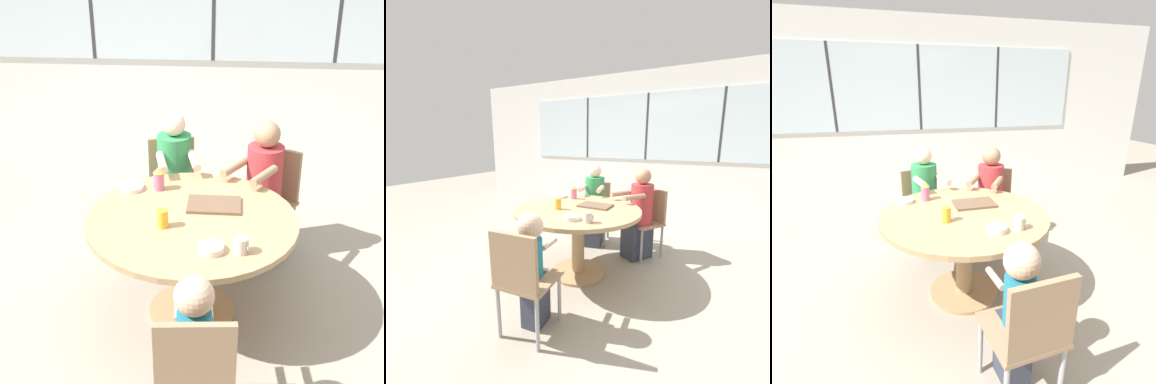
# 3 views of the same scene
# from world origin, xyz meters

# --- Properties ---
(ground_plane) EXTENTS (16.00, 16.00, 0.00)m
(ground_plane) POSITION_xyz_m (0.00, 0.00, 0.00)
(ground_plane) COLOR gray
(wall_back_with_windows) EXTENTS (8.40, 0.08, 2.80)m
(wall_back_with_windows) POSITION_xyz_m (0.00, 2.90, 1.43)
(wall_back_with_windows) COLOR silver
(wall_back_with_windows) RESTS_ON ground_plane
(dining_table) EXTENTS (1.35, 1.35, 0.76)m
(dining_table) POSITION_xyz_m (0.00, 0.00, 0.61)
(dining_table) COLOR tan
(dining_table) RESTS_ON ground_plane
(chair_for_woman_green_shirt) EXTENTS (0.48, 0.48, 0.87)m
(chair_for_woman_green_shirt) POSITION_xyz_m (-0.24, 1.02, 0.52)
(chair_for_woman_green_shirt) COLOR #937556
(chair_for_woman_green_shirt) RESTS_ON ground_plane
(chair_for_man_blue_shirt) EXTENTS (0.55, 0.55, 0.87)m
(chair_for_man_blue_shirt) POSITION_xyz_m (0.57, 0.88, 0.52)
(chair_for_man_blue_shirt) COLOR #937556
(chair_for_man_blue_shirt) RESTS_ON ground_plane
(chair_for_toddler) EXTENTS (0.43, 0.43, 0.87)m
(chair_for_toddler) POSITION_xyz_m (0.09, -1.04, 0.52)
(chair_for_toddler) COLOR #937556
(chair_for_toddler) RESTS_ON ground_plane
(person_woman_green_shirt) EXTENTS (0.37, 0.53, 1.15)m
(person_woman_green_shirt) POSITION_xyz_m (-0.20, 0.86, 0.53)
(person_woman_green_shirt) COLOR #333847
(person_woman_green_shirt) RESTS_ON ground_plane
(person_man_blue_shirt) EXTENTS (0.50, 0.57, 1.15)m
(person_man_blue_shirt) POSITION_xyz_m (0.48, 0.75, 0.53)
(person_man_blue_shirt) COLOR #333847
(person_man_blue_shirt) RESTS_ON ground_plane
(person_toddler) EXTENTS (0.22, 0.35, 0.95)m
(person_toddler) POSITION_xyz_m (0.08, -0.89, 0.49)
(person_toddler) COLOR #333847
(person_toddler) RESTS_ON ground_plane
(food_tray_dark) EXTENTS (0.35, 0.24, 0.02)m
(food_tray_dark) POSITION_xyz_m (0.13, 0.16, 0.77)
(food_tray_dark) COLOR brown
(food_tray_dark) RESTS_ON dining_table
(coffee_mug) EXTENTS (0.09, 0.08, 0.10)m
(coffee_mug) POSITION_xyz_m (0.31, -0.38, 0.81)
(coffee_mug) COLOR beige
(coffee_mug) RESTS_ON dining_table
(sippy_cup) EXTENTS (0.08, 0.08, 0.17)m
(sippy_cup) POSITION_xyz_m (-0.26, 0.38, 0.85)
(sippy_cup) COLOR #CC668C
(sippy_cup) RESTS_ON dining_table
(juice_glass) EXTENTS (0.07, 0.07, 0.12)m
(juice_glass) POSITION_xyz_m (-0.17, -0.13, 0.82)
(juice_glass) COLOR gold
(juice_glass) RESTS_ON dining_table
(bowl_white_shallow) EXTENTS (0.17, 0.17, 0.03)m
(bowl_white_shallow) POSITION_xyz_m (-0.45, 0.36, 0.78)
(bowl_white_shallow) COLOR silver
(bowl_white_shallow) RESTS_ON dining_table
(bowl_cereal) EXTENTS (0.15, 0.15, 0.04)m
(bowl_cereal) POSITION_xyz_m (0.14, -0.38, 0.78)
(bowl_cereal) COLOR silver
(bowl_cereal) RESTS_ON dining_table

